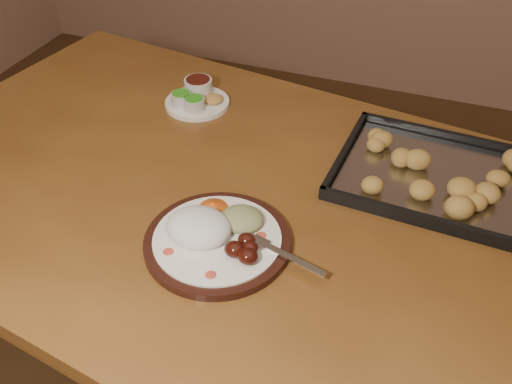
% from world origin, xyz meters
% --- Properties ---
extents(dining_table, '(1.63, 1.13, 0.75)m').
position_xyz_m(dining_table, '(-0.08, 0.11, 0.65)').
color(dining_table, brown).
rests_on(dining_table, ground).
extents(dinner_plate, '(0.33, 0.26, 0.06)m').
position_xyz_m(dinner_plate, '(-0.06, -0.03, 0.77)').
color(dinner_plate, black).
rests_on(dinner_plate, dining_table).
extents(condiment_saucer, '(0.15, 0.15, 0.05)m').
position_xyz_m(condiment_saucer, '(-0.29, 0.39, 0.77)').
color(condiment_saucer, white).
rests_on(condiment_saucer, dining_table).
extents(baking_tray, '(0.43, 0.33, 0.04)m').
position_xyz_m(baking_tray, '(0.30, 0.28, 0.76)').
color(baking_tray, black).
rests_on(baking_tray, dining_table).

